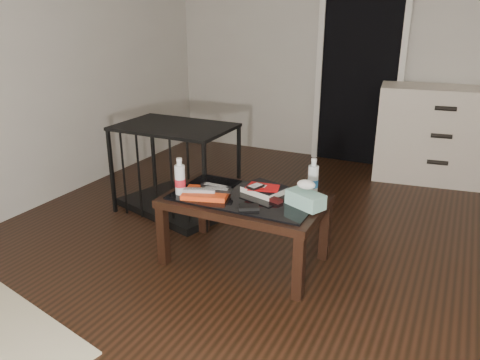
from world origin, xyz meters
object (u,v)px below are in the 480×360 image
(textbook, at_px, (264,189))
(water_bottle_right, at_px, (313,177))
(dresser, at_px, (443,135))
(tissue_box, at_px, (305,199))
(water_bottle_left, at_px, (180,176))
(coffee_table, at_px, (245,205))
(pet_crate, at_px, (177,183))

(textbook, xyz_separation_m, water_bottle_right, (0.29, 0.11, 0.10))
(dresser, distance_m, textbook, 2.33)
(dresser, distance_m, water_bottle_right, 2.13)
(water_bottle_right, bearing_deg, dresser, 72.45)
(textbook, distance_m, tissue_box, 0.33)
(water_bottle_left, distance_m, tissue_box, 0.80)
(water_bottle_left, bearing_deg, dresser, 59.62)
(dresser, distance_m, water_bottle_left, 2.77)
(coffee_table, xyz_separation_m, textbook, (0.08, 0.11, 0.09))
(water_bottle_left, bearing_deg, water_bottle_right, 25.38)
(water_bottle_right, bearing_deg, coffee_table, -149.94)
(pet_crate, bearing_deg, dresser, 58.68)
(textbook, bearing_deg, dresser, 83.43)
(dresser, xyz_separation_m, water_bottle_right, (-0.64, -2.03, 0.13))
(water_bottle_right, distance_m, tissue_box, 0.22)
(coffee_table, bearing_deg, dresser, 65.68)
(coffee_table, xyz_separation_m, dresser, (1.01, 2.25, 0.05))
(coffee_table, bearing_deg, tissue_box, 0.92)
(pet_crate, bearing_deg, tissue_box, -6.14)
(coffee_table, height_order, dresser, dresser)
(coffee_table, height_order, water_bottle_right, water_bottle_right)
(dresser, height_order, water_bottle_right, dresser)
(water_bottle_left, height_order, water_bottle_right, same)
(pet_crate, height_order, tissue_box, pet_crate)
(coffee_table, distance_m, textbook, 0.16)
(dresser, xyz_separation_m, pet_crate, (-1.89, -1.71, -0.22))
(pet_crate, distance_m, water_bottle_right, 1.33)
(coffee_table, distance_m, water_bottle_left, 0.45)
(coffee_table, relative_size, textbook, 4.00)
(pet_crate, relative_size, textbook, 4.13)
(textbook, bearing_deg, water_bottle_right, 37.78)
(dresser, xyz_separation_m, textbook, (-0.93, -2.14, 0.03))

